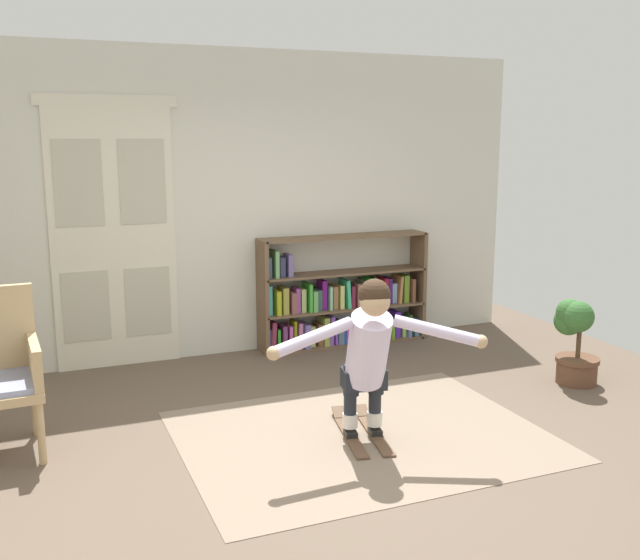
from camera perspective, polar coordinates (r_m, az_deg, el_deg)
name	(u,v)px	position (r m, az deg, el deg)	size (l,w,h in m)	color
ground_plane	(343,453)	(5.04, 1.83, -13.38)	(7.20, 7.20, 0.00)	brown
back_wall	(234,204)	(7.06, -6.78, 5.90)	(6.00, 0.10, 2.90)	silver
double_door	(114,234)	(6.82, -15.88, 3.49)	(1.22, 0.05, 2.45)	silver
rug	(362,435)	(5.30, 3.32, -12.06)	(2.53, 1.98, 0.01)	gray
bookshelf	(339,303)	(7.37, 1.52, -1.80)	(1.76, 0.30, 1.12)	brown
potted_plant	(574,338)	(6.58, 19.31, -4.32)	(0.38, 0.38, 0.74)	brown
skis_pair	(361,431)	(5.32, 3.24, -11.75)	(0.42, 0.85, 0.07)	brown
person_skier	(369,347)	(4.92, 3.86, -5.28)	(1.44, 0.73, 1.12)	white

